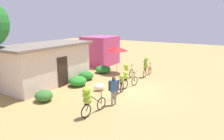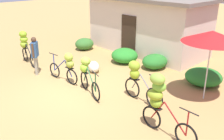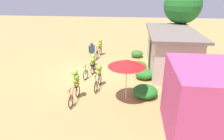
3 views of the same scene
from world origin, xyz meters
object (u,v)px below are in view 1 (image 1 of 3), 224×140
Objects in this scene: building_low at (48,63)px; shop_pink at (100,50)px; bicycle_center_loaded at (127,78)px; bicycle_leftmost at (89,99)px; bicycle_near_pile at (120,83)px; market_umbrella at (117,49)px; bicycle_rightmost at (146,65)px; bicycle_by_shop at (127,70)px; person_vendor at (114,88)px; produce_sack at (99,87)px.

shop_pink is at bearing 1.79° from building_low.
building_low is 5.68m from bicycle_center_loaded.
bicycle_near_pile is at bearing 1.14° from bicycle_leftmost.
market_umbrella reaches higher than bicycle_rightmost.
bicycle_near_pile is at bearing -162.27° from bicycle_by_shop.
bicycle_by_shop is at bearing 148.67° from bicycle_rightmost.
bicycle_leftmost is (-9.53, -5.69, -0.55)m from shop_pink.
person_vendor is at bearing -163.21° from bicycle_by_shop.
produce_sack is (-2.89, 0.57, -0.54)m from bicycle_by_shop.
person_vendor is (-0.89, -5.83, -0.48)m from building_low.
shop_pink is 4.57× the size of produce_sack.
bicycle_near_pile is (-6.31, -5.63, -0.74)m from shop_pink.
building_low is 4.08× the size of bicycle_center_loaded.
produce_sack is (-1.31, 1.36, -0.48)m from bicycle_center_loaded.
bicycle_rightmost is (3.11, -0.13, 0.25)m from bicycle_center_loaded.
person_vendor is (-1.57, -0.42, 0.25)m from bicycle_near_pile.
bicycle_leftmost reaches higher than produce_sack.
bicycle_by_shop is 1.05× the size of person_vendor.
shop_pink is 1.96× the size of bicycle_near_pile.
bicycle_near_pile is 1.65m from person_vendor.
person_vendor is at bearing -142.47° from shop_pink.
produce_sack is at bearing 161.31° from bicycle_rightmost.
bicycle_center_loaded is 0.97× the size of bicycle_by_shop.
shop_pink is 2.07× the size of person_vendor.
bicycle_by_shop is 1.80m from bicycle_rightmost.
bicycle_rightmost is (7.46, 0.00, 0.08)m from bicycle_leftmost.
bicycle_by_shop is (3.39, -4.54, -0.66)m from building_low.
market_umbrella is at bearing 39.13° from bicycle_center_loaded.
bicycle_near_pile is (0.68, -5.41, -0.73)m from building_low.
bicycle_by_shop is at bearing 17.73° from bicycle_near_pile.
market_umbrella is 1.34× the size of bicycle_rightmost.
building_low is 3.96× the size of bicycle_near_pile.
shop_pink is 9.95m from person_vendor.
bicycle_by_shop is 2.99m from produce_sack.
shop_pink reaches higher than market_umbrella.
market_umbrella is 1.34× the size of bicycle_leftmost.
building_low is 7.37m from bicycle_rightmost.
bicycle_rightmost is at bearing -31.33° from bicycle_by_shop.
shop_pink is 1.90× the size of bicycle_rightmost.
market_umbrella is 4.14m from bicycle_center_loaded.
building_low is at bearing 97.11° from produce_sack.
bicycle_center_loaded is at bearing 177.57° from bicycle_rightmost.
bicycle_near_pile is at bearing -82.84° from building_low.
bicycle_by_shop is (2.71, 0.87, 0.07)m from bicycle_near_pile.
bicycle_near_pile is at bearing -176.52° from bicycle_center_loaded.
market_umbrella reaches higher than bicycle_center_loaded.
market_umbrella reaches higher than person_vendor.
bicycle_near_pile is at bearing -138.27° from shop_pink.
building_low is 5.66m from market_umbrella.
bicycle_near_pile is (-4.15, -2.53, -1.40)m from market_umbrella.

